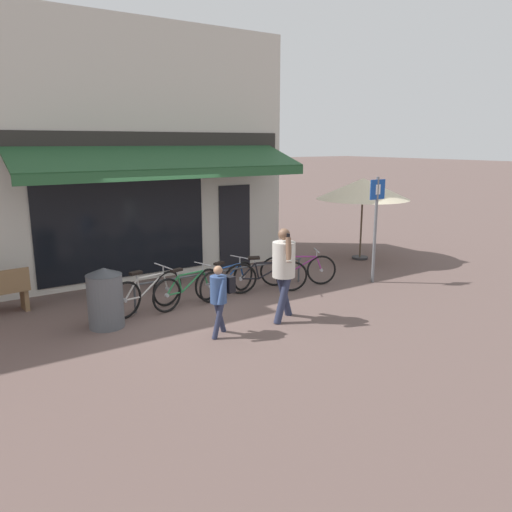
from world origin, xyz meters
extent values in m
plane|color=brown|center=(0.00, 0.00, 0.00)|extent=(160.00, 160.00, 0.00)
cube|color=beige|center=(0.37, 4.04, 2.90)|extent=(7.06, 3.00, 5.81)
cube|color=black|center=(-0.41, 2.53, 1.25)|extent=(3.88, 0.04, 2.20)
cube|color=black|center=(2.48, 2.53, 1.05)|extent=(0.90, 0.04, 2.10)
cube|color=#282623|center=(0.37, 2.52, 3.17)|extent=(6.71, 0.06, 0.44)
cube|color=#23512D|center=(0.37, 1.82, 2.85)|extent=(6.35, 1.45, 0.50)
cube|color=#23512D|center=(0.37, 1.10, 2.52)|extent=(6.35, 0.03, 0.20)
cylinder|color=#47494F|center=(0.95, 0.40, 0.55)|extent=(4.02, 0.04, 0.04)
cylinder|color=#47494F|center=(-1.01, 0.40, 0.28)|extent=(0.04, 0.04, 0.55)
cylinder|color=#47494F|center=(2.92, 0.40, 0.28)|extent=(0.04, 0.04, 0.55)
torus|color=black|center=(-0.32, 0.44, 0.36)|extent=(0.72, 0.30, 0.72)
cylinder|color=#9E9EA3|center=(-0.32, 0.44, 0.36)|extent=(0.09, 0.08, 0.07)
torus|color=black|center=(-1.28, 0.16, 0.36)|extent=(0.72, 0.30, 0.72)
cylinder|color=#9E9EA3|center=(-1.28, 0.16, 0.36)|extent=(0.09, 0.08, 0.07)
cylinder|color=#BCB7B2|center=(-0.68, 0.32, 0.52)|extent=(0.55, 0.17, 0.38)
cylinder|color=#BCB7B2|center=(-0.71, 0.30, 0.70)|extent=(0.60, 0.21, 0.05)
cylinder|color=#BCB7B2|center=(-0.98, 0.24, 0.53)|extent=(0.11, 0.10, 0.38)
cylinder|color=#BCB7B2|center=(-1.11, 0.21, 0.35)|extent=(0.34, 0.13, 0.05)
cylinder|color=#BCB7B2|center=(-1.14, 0.19, 0.54)|extent=(0.30, 0.09, 0.37)
cylinder|color=#BCB7B2|center=(-0.37, 0.42, 0.53)|extent=(0.14, 0.10, 0.35)
cylinder|color=#9E9EA3|center=(-1.02, 0.20, 0.76)|extent=(0.06, 0.05, 0.11)
cube|color=black|center=(-1.03, 0.20, 0.83)|extent=(0.26, 0.17, 0.06)
cylinder|color=#9E9EA3|center=(-0.42, 0.38, 0.77)|extent=(0.04, 0.04, 0.14)
cylinder|color=#9E9EA3|center=(-0.42, 0.38, 0.84)|extent=(0.17, 0.51, 0.06)
torus|color=black|center=(0.51, 0.34, 0.33)|extent=(0.66, 0.20, 0.66)
cylinder|color=#9E9EA3|center=(0.51, 0.34, 0.33)|extent=(0.08, 0.08, 0.07)
torus|color=black|center=(-0.48, 0.11, 0.33)|extent=(0.66, 0.20, 0.66)
cylinder|color=#9E9EA3|center=(-0.48, 0.11, 0.33)|extent=(0.08, 0.08, 0.07)
cylinder|color=#23703D|center=(0.14, 0.25, 0.48)|extent=(0.56, 0.17, 0.36)
cylinder|color=#23703D|center=(0.10, 0.25, 0.65)|extent=(0.62, 0.18, 0.05)
cylinder|color=#23703D|center=(-0.17, 0.18, 0.49)|extent=(0.11, 0.05, 0.35)
cylinder|color=#23703D|center=(-0.31, 0.15, 0.32)|extent=(0.36, 0.12, 0.05)
cylinder|color=#23703D|center=(-0.35, 0.14, 0.49)|extent=(0.31, 0.11, 0.35)
cylinder|color=#23703D|center=(0.46, 0.33, 0.49)|extent=(0.15, 0.06, 0.32)
cylinder|color=#9E9EA3|center=(-0.22, 0.17, 0.71)|extent=(0.06, 0.03, 0.11)
cube|color=black|center=(-0.24, 0.17, 0.78)|extent=(0.26, 0.15, 0.05)
cylinder|color=#9E9EA3|center=(0.40, 0.32, 0.71)|extent=(0.03, 0.03, 0.14)
cylinder|color=#9E9EA3|center=(0.40, 0.32, 0.78)|extent=(0.14, 0.51, 0.03)
torus|color=black|center=(1.48, 0.52, 0.32)|extent=(0.63, 0.27, 0.65)
cylinder|color=#9E9EA3|center=(1.48, 0.52, 0.32)|extent=(0.09, 0.08, 0.07)
torus|color=black|center=(0.49, 0.17, 0.32)|extent=(0.63, 0.27, 0.65)
cylinder|color=#9E9EA3|center=(0.49, 0.17, 0.32)|extent=(0.09, 0.08, 0.07)
cylinder|color=#1E4793|center=(1.10, 0.39, 0.47)|extent=(0.56, 0.22, 0.35)
cylinder|color=#1E4793|center=(1.07, 0.37, 0.63)|extent=(0.62, 0.25, 0.05)
cylinder|color=#1E4793|center=(0.80, 0.28, 0.48)|extent=(0.12, 0.08, 0.34)
cylinder|color=#1E4793|center=(0.67, 0.23, 0.32)|extent=(0.36, 0.15, 0.05)
cylinder|color=#1E4793|center=(0.63, 0.22, 0.48)|extent=(0.31, 0.13, 0.34)
cylinder|color=#1E4793|center=(1.42, 0.50, 0.48)|extent=(0.15, 0.09, 0.31)
cylinder|color=#9E9EA3|center=(0.75, 0.26, 0.69)|extent=(0.06, 0.04, 0.11)
cube|color=black|center=(0.74, 0.25, 0.76)|extent=(0.26, 0.18, 0.05)
cylinder|color=#9E9EA3|center=(1.37, 0.48, 0.70)|extent=(0.03, 0.04, 0.14)
cylinder|color=#9E9EA3|center=(1.37, 0.48, 0.77)|extent=(0.20, 0.50, 0.03)
torus|color=black|center=(2.30, -0.14, 0.34)|extent=(0.69, 0.40, 0.69)
cylinder|color=#9E9EA3|center=(2.30, -0.14, 0.34)|extent=(0.09, 0.09, 0.08)
torus|color=black|center=(1.28, 0.30, 0.34)|extent=(0.69, 0.40, 0.69)
cylinder|color=#9E9EA3|center=(1.28, 0.30, 0.34)|extent=(0.09, 0.09, 0.08)
cylinder|color=black|center=(1.91, 0.01, 0.50)|extent=(0.56, 0.32, 0.37)
cylinder|color=black|center=(1.86, 0.00, 0.67)|extent=(0.64, 0.30, 0.05)
cylinder|color=black|center=(1.59, 0.14, 0.50)|extent=(0.13, 0.05, 0.36)
cylinder|color=black|center=(1.46, 0.23, 0.34)|extent=(0.37, 0.18, 0.05)
cylinder|color=black|center=(1.41, 0.22, 0.51)|extent=(0.30, 0.21, 0.36)
cylinder|color=black|center=(2.24, -0.14, 0.50)|extent=(0.16, 0.04, 0.33)
cylinder|color=#9E9EA3|center=(1.53, 0.14, 0.73)|extent=(0.06, 0.03, 0.11)
cube|color=black|center=(1.51, 0.13, 0.80)|extent=(0.26, 0.19, 0.06)
cylinder|color=#9E9EA3|center=(2.17, -0.14, 0.74)|extent=(0.04, 0.05, 0.14)
cylinder|color=#9E9EA3|center=(2.16, -0.15, 0.80)|extent=(0.23, 0.49, 0.10)
torus|color=black|center=(3.21, -0.05, 0.34)|extent=(0.62, 0.36, 0.67)
cylinder|color=#9E9EA3|center=(3.21, -0.05, 0.34)|extent=(0.09, 0.09, 0.07)
torus|color=black|center=(2.27, 0.44, 0.34)|extent=(0.62, 0.36, 0.67)
cylinder|color=#9E9EA3|center=(2.27, 0.44, 0.34)|extent=(0.09, 0.09, 0.07)
cylinder|color=#892D7A|center=(2.86, 0.14, 0.48)|extent=(0.54, 0.30, 0.36)
cylinder|color=#892D7A|center=(2.82, 0.16, 0.66)|extent=(0.60, 0.33, 0.05)
cylinder|color=#892D7A|center=(2.57, 0.29, 0.49)|extent=(0.11, 0.09, 0.35)
cylinder|color=#892D7A|center=(2.44, 0.35, 0.33)|extent=(0.35, 0.20, 0.05)
cylinder|color=#892D7A|center=(2.40, 0.37, 0.50)|extent=(0.30, 0.17, 0.35)
cylinder|color=#892D7A|center=(3.16, -0.02, 0.49)|extent=(0.14, 0.11, 0.33)
cylinder|color=#9E9EA3|center=(2.52, 0.32, 0.72)|extent=(0.06, 0.05, 0.11)
cube|color=black|center=(2.51, 0.33, 0.79)|extent=(0.26, 0.20, 0.05)
cylinder|color=#9E9EA3|center=(3.11, 0.01, 0.72)|extent=(0.04, 0.04, 0.14)
cylinder|color=#9E9EA3|center=(3.11, 0.01, 0.79)|extent=(0.26, 0.47, 0.04)
cylinder|color=#282D47|center=(1.02, -1.54, 0.40)|extent=(0.37, 0.15, 0.84)
cylinder|color=#282D47|center=(1.24, -1.30, 0.40)|extent=(0.37, 0.15, 0.84)
cylinder|color=beige|center=(1.13, -1.42, 1.12)|extent=(0.44, 0.44, 0.64)
sphere|color=brown|center=(1.13, -1.42, 1.58)|extent=(0.21, 0.21, 0.21)
cylinder|color=beige|center=(1.21, -1.18, 1.12)|extent=(0.32, 0.21, 0.57)
cylinder|color=beige|center=(1.08, -1.67, 1.27)|extent=(0.26, 0.23, 0.30)
cylinder|color=brown|center=(1.05, -1.66, 1.35)|extent=(0.18, 0.23, 0.44)
cube|color=black|center=(1.07, -1.61, 1.56)|extent=(0.02, 0.07, 0.14)
cylinder|color=#282D47|center=(-0.30, -1.55, 0.29)|extent=(0.26, 0.13, 0.60)
cylinder|color=#282D47|center=(-0.17, -1.37, 0.29)|extent=(0.26, 0.13, 0.60)
cylinder|color=#334C7F|center=(-0.23, -1.46, 0.80)|extent=(0.32, 0.32, 0.45)
sphere|color=#A87A5B|center=(-0.23, -1.46, 1.12)|extent=(0.15, 0.15, 0.15)
cylinder|color=#334C7F|center=(-0.20, -1.29, 0.80)|extent=(0.22, 0.16, 0.41)
cylinder|color=#334C7F|center=(-0.27, -1.63, 0.80)|extent=(0.22, 0.16, 0.41)
cube|color=black|center=(-0.03, -1.42, 0.85)|extent=(0.18, 0.26, 0.27)
cylinder|color=#515459|center=(-1.68, -0.03, 0.47)|extent=(0.61, 0.61, 0.95)
cone|color=#33353A|center=(-1.68, -0.03, 1.01)|extent=(0.62, 0.62, 0.12)
cylinder|color=slate|center=(4.33, -0.57, 1.21)|extent=(0.07, 0.07, 2.42)
cube|color=#14429E|center=(4.33, -0.58, 2.14)|extent=(0.44, 0.02, 0.44)
cube|color=white|center=(4.33, -0.59, 2.14)|extent=(0.14, 0.01, 0.22)
cylinder|color=#4C3D2D|center=(5.80, 1.32, 1.09)|extent=(0.05, 0.05, 2.17)
cone|color=beige|center=(5.80, 1.32, 1.94)|extent=(2.50, 2.50, 0.56)
cylinder|color=#262628|center=(5.80, 1.32, 0.03)|extent=(0.44, 0.44, 0.06)
cube|color=brown|center=(-2.71, 1.78, 0.23)|extent=(0.12, 0.36, 0.45)
camera|label=1|loc=(-4.05, -8.36, 3.16)|focal=35.00mm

